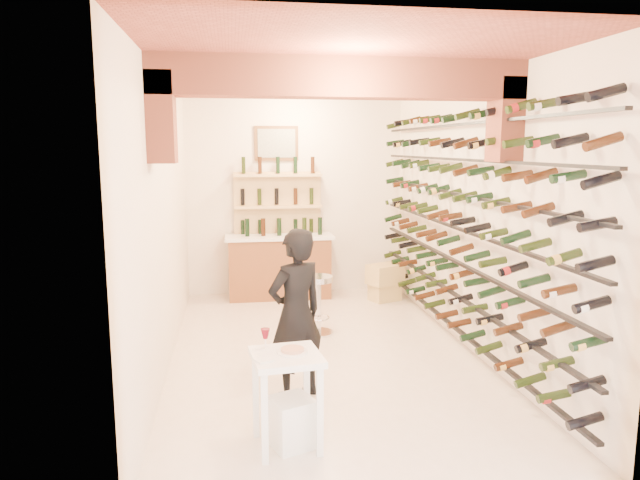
{
  "coord_description": "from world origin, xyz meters",
  "views": [
    {
      "loc": [
        -1.02,
        -6.41,
        2.4
      ],
      "look_at": [
        0.0,
        0.3,
        1.3
      ],
      "focal_mm": 32.5,
      "sensor_mm": 36.0,
      "label": 1
    }
  ],
  "objects_px": {
    "tasting_table": "(286,371)",
    "person": "(296,314)",
    "wine_rack": "(453,220)",
    "crate_lower": "(385,292)",
    "chrome_barstool": "(318,301)",
    "white_stool": "(292,422)",
    "back_counter": "(279,265)"
  },
  "relations": [
    {
      "from": "white_stool",
      "to": "crate_lower",
      "type": "bearing_deg",
      "value": 65.82
    },
    {
      "from": "white_stool",
      "to": "person",
      "type": "bearing_deg",
      "value": 81.42
    },
    {
      "from": "wine_rack",
      "to": "back_counter",
      "type": "xyz_separation_m",
      "value": [
        -1.83,
        2.65,
        -1.02
      ]
    },
    {
      "from": "back_counter",
      "to": "tasting_table",
      "type": "relative_size",
      "value": 1.8
    },
    {
      "from": "back_counter",
      "to": "chrome_barstool",
      "type": "height_order",
      "value": "back_counter"
    },
    {
      "from": "wine_rack",
      "to": "back_counter",
      "type": "height_order",
      "value": "wine_rack"
    },
    {
      "from": "tasting_table",
      "to": "chrome_barstool",
      "type": "relative_size",
      "value": 1.23
    },
    {
      "from": "wine_rack",
      "to": "chrome_barstool",
      "type": "relative_size",
      "value": 7.44
    },
    {
      "from": "person",
      "to": "chrome_barstool",
      "type": "height_order",
      "value": "person"
    },
    {
      "from": "crate_lower",
      "to": "white_stool",
      "type": "bearing_deg",
      "value": -114.18
    },
    {
      "from": "person",
      "to": "crate_lower",
      "type": "xyz_separation_m",
      "value": [
        1.77,
        3.33,
        -0.69
      ]
    },
    {
      "from": "white_stool",
      "to": "wine_rack",
      "type": "bearing_deg",
      "value": 44.11
    },
    {
      "from": "white_stool",
      "to": "chrome_barstool",
      "type": "xyz_separation_m",
      "value": [
        0.63,
        2.77,
        0.24
      ]
    },
    {
      "from": "wine_rack",
      "to": "crate_lower",
      "type": "distance_m",
      "value": 2.62
    },
    {
      "from": "person",
      "to": "chrome_barstool",
      "type": "relative_size",
      "value": 2.15
    },
    {
      "from": "wine_rack",
      "to": "tasting_table",
      "type": "xyz_separation_m",
      "value": [
        -2.16,
        -2.05,
        -0.91
      ]
    },
    {
      "from": "white_stool",
      "to": "person",
      "type": "relative_size",
      "value": 0.24
    },
    {
      "from": "wine_rack",
      "to": "chrome_barstool",
      "type": "distance_m",
      "value": 1.99
    },
    {
      "from": "chrome_barstool",
      "to": "white_stool",
      "type": "bearing_deg",
      "value": -102.77
    },
    {
      "from": "person",
      "to": "crate_lower",
      "type": "bearing_deg",
      "value": -146.85
    },
    {
      "from": "wine_rack",
      "to": "chrome_barstool",
      "type": "xyz_separation_m",
      "value": [
        -1.49,
        0.72,
        -1.1
      ]
    },
    {
      "from": "wine_rack",
      "to": "person",
      "type": "xyz_separation_m",
      "value": [
        -1.98,
        -1.13,
        -0.72
      ]
    },
    {
      "from": "tasting_table",
      "to": "white_stool",
      "type": "xyz_separation_m",
      "value": [
        0.04,
        -0.0,
        -0.44
      ]
    },
    {
      "from": "tasting_table",
      "to": "white_stool",
      "type": "distance_m",
      "value": 0.44
    },
    {
      "from": "tasting_table",
      "to": "person",
      "type": "relative_size",
      "value": 0.57
    },
    {
      "from": "crate_lower",
      "to": "chrome_barstool",
      "type": "bearing_deg",
      "value": -130.83
    },
    {
      "from": "chrome_barstool",
      "to": "person",
      "type": "bearing_deg",
      "value": -104.82
    },
    {
      "from": "chrome_barstool",
      "to": "crate_lower",
      "type": "xyz_separation_m",
      "value": [
        1.28,
        1.48,
        -0.31
      ]
    },
    {
      "from": "chrome_barstool",
      "to": "crate_lower",
      "type": "height_order",
      "value": "chrome_barstool"
    },
    {
      "from": "person",
      "to": "chrome_barstool",
      "type": "xyz_separation_m",
      "value": [
        0.49,
        1.84,
        -0.38
      ]
    },
    {
      "from": "person",
      "to": "crate_lower",
      "type": "height_order",
      "value": "person"
    },
    {
      "from": "wine_rack",
      "to": "crate_lower",
      "type": "xyz_separation_m",
      "value": [
        -0.21,
        2.2,
        -1.41
      ]
    }
  ]
}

